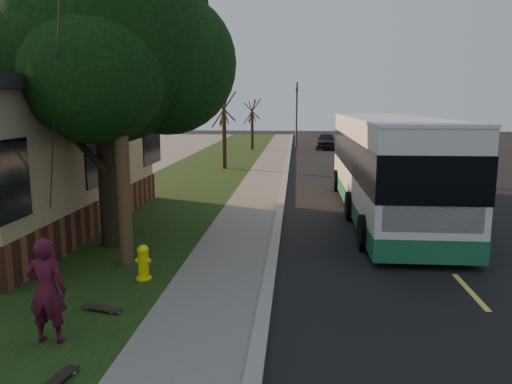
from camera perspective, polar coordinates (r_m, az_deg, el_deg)
ground at (r=10.37m, az=1.43°, el=-10.66°), size 120.00×120.00×0.00m
road at (r=20.32m, az=14.39°, el=-0.66°), size 8.00×80.00×0.01m
curb at (r=20.02m, az=3.05°, el=-0.35°), size 0.25×80.00×0.12m
sidewalk at (r=20.08m, az=0.19°, el=-0.36°), size 2.00×80.00×0.08m
grass_verge at (r=20.64m, az=-9.54°, el=-0.23°), size 5.00×80.00×0.07m
fire_hydrant at (r=10.68m, az=-12.76°, el=-7.83°), size 0.32×0.32×0.74m
utility_pole at (r=11.39m, az=-15.57°, el=14.54°), size 2.86×3.21×9.07m
leafy_tree at (r=13.29m, az=-16.79°, el=16.11°), size 6.30×6.00×7.80m
bare_tree_near at (r=28.02m, az=-3.66°, el=6.92°), size 1.38×1.21×4.31m
bare_tree_far at (r=39.88m, az=-0.44°, el=7.65°), size 1.38×1.21×4.03m
traffic_signal at (r=43.69m, az=4.66°, el=9.35°), size 0.18×0.22×5.50m
transit_bus at (r=17.14m, az=14.65°, el=3.21°), size 2.76×11.96×3.24m
skateboarder at (r=8.29m, az=-22.80°, el=-10.33°), size 0.61×0.41×1.64m
skateboard_main at (r=7.39m, az=-21.87°, el=-19.38°), size 0.33×0.78×0.07m
skateboard_spare at (r=9.40m, az=-17.24°, el=-12.57°), size 0.78×0.37×0.07m
dumpster at (r=19.74m, az=-19.94°, el=0.79°), size 1.75×1.54×1.31m
distant_car at (r=41.63m, az=7.98°, el=5.83°), size 1.85×4.08×1.36m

